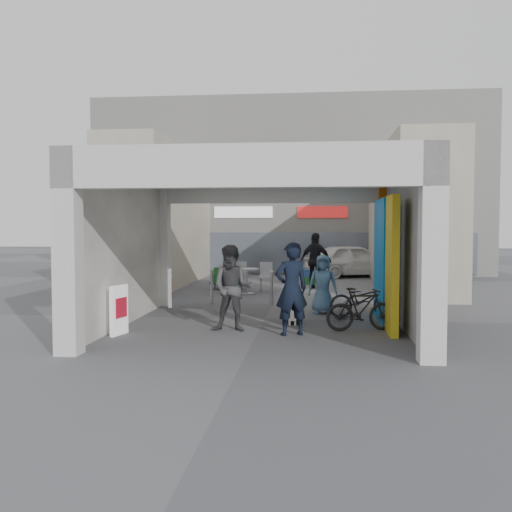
# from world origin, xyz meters

# --- Properties ---
(ground) EXTENTS (90.00, 90.00, 0.00)m
(ground) POSITION_xyz_m (0.00, 0.00, 0.00)
(ground) COLOR #545559
(ground) RESTS_ON ground
(arcade_canopy) EXTENTS (6.40, 6.45, 6.40)m
(arcade_canopy) POSITION_xyz_m (0.54, -0.82, 2.30)
(arcade_canopy) COLOR beige
(arcade_canopy) RESTS_ON ground
(far_building) EXTENTS (18.00, 4.08, 8.00)m
(far_building) POSITION_xyz_m (-0.00, 13.99, 3.99)
(far_building) COLOR silver
(far_building) RESTS_ON ground
(plaza_bldg_left) EXTENTS (2.00, 9.00, 5.00)m
(plaza_bldg_left) POSITION_xyz_m (-4.50, 7.50, 2.50)
(plaza_bldg_left) COLOR #BBB39B
(plaza_bldg_left) RESTS_ON ground
(plaza_bldg_right) EXTENTS (2.00, 9.00, 5.00)m
(plaza_bldg_right) POSITION_xyz_m (4.50, 7.50, 2.50)
(plaza_bldg_right) COLOR #BBB39B
(plaza_bldg_right) RESTS_ON ground
(bollard_left) EXTENTS (0.09, 0.09, 0.98)m
(bollard_left) POSITION_xyz_m (-1.70, 2.43, 0.49)
(bollard_left) COLOR #9A9DA2
(bollard_left) RESTS_ON ground
(bollard_center) EXTENTS (0.09, 0.09, 0.93)m
(bollard_center) POSITION_xyz_m (-0.03, 2.46, 0.46)
(bollard_center) COLOR #9A9DA2
(bollard_center) RESTS_ON ground
(bollard_right) EXTENTS (0.09, 0.09, 0.97)m
(bollard_right) POSITION_xyz_m (1.51, 2.56, 0.49)
(bollard_right) COLOR #9A9DA2
(bollard_right) RESTS_ON ground
(advert_board_near) EXTENTS (0.21, 0.55, 1.00)m
(advert_board_near) POSITION_xyz_m (-2.75, -2.22, 0.51)
(advert_board_near) COLOR white
(advert_board_near) RESTS_ON ground
(advert_board_far) EXTENTS (0.22, 0.55, 1.00)m
(advert_board_far) POSITION_xyz_m (-2.75, 1.84, 0.51)
(advert_board_far) COLOR white
(advert_board_far) RESTS_ON ground
(cafe_set) EXTENTS (1.63, 1.31, 0.98)m
(cafe_set) POSITION_xyz_m (-1.13, 5.25, 0.35)
(cafe_set) COLOR #A2A2A7
(cafe_set) RESTS_ON ground
(produce_stand) EXTENTS (1.14, 0.62, 0.75)m
(produce_stand) POSITION_xyz_m (-1.84, 6.14, 0.30)
(produce_stand) COLOR black
(produce_stand) RESTS_ON ground
(crate_stack) EXTENTS (0.55, 0.49, 0.56)m
(crate_stack) POSITION_xyz_m (0.93, 8.12, 0.28)
(crate_stack) COLOR #185217
(crate_stack) RESTS_ON ground
(border_collie) EXTENTS (0.26, 0.51, 0.70)m
(border_collie) POSITION_xyz_m (0.67, -0.65, 0.28)
(border_collie) COLOR black
(border_collie) RESTS_ON ground
(man_with_dog) EXTENTS (0.79, 0.66, 1.86)m
(man_with_dog) POSITION_xyz_m (0.69, -1.91, 0.93)
(man_with_dog) COLOR black
(man_with_dog) RESTS_ON ground
(man_back_turned) EXTENTS (0.90, 0.72, 1.79)m
(man_back_turned) POSITION_xyz_m (-0.55, -1.58, 0.90)
(man_back_turned) COLOR #3E3E40
(man_back_turned) RESTS_ON ground
(man_elderly) EXTENTS (0.72, 0.48, 1.47)m
(man_elderly) POSITION_xyz_m (1.36, 1.01, 0.74)
(man_elderly) COLOR #527AA0
(man_elderly) RESTS_ON ground
(man_crates) EXTENTS (1.24, 0.89, 1.95)m
(man_crates) POSITION_xyz_m (1.20, 6.65, 0.97)
(man_crates) COLOR black
(man_crates) RESTS_ON ground
(bicycle_front) EXTENTS (1.77, 1.06, 0.88)m
(bicycle_front) POSITION_xyz_m (2.30, 0.50, 0.44)
(bicycle_front) COLOR black
(bicycle_front) RESTS_ON ground
(bicycle_rear) EXTENTS (1.57, 0.78, 0.91)m
(bicycle_rear) POSITION_xyz_m (2.12, -1.28, 0.45)
(bicycle_rear) COLOR black
(bicycle_rear) RESTS_ON ground
(white_van) EXTENTS (4.51, 2.92, 1.43)m
(white_van) POSITION_xyz_m (2.83, 11.50, 0.71)
(white_van) COLOR white
(white_van) RESTS_ON ground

